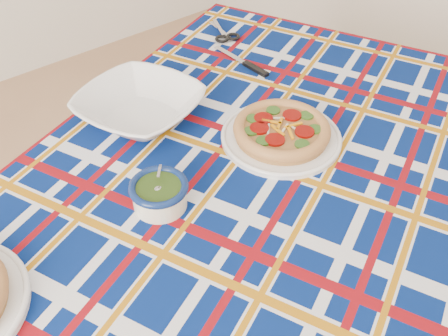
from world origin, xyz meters
TOP-DOWN VIEW (x-y plane):
  - dining_table at (0.50, 0.09)m, footprint 1.69×1.39m
  - tablecloth at (0.50, 0.09)m, footprint 1.73×1.43m
  - main_focaccia_plate at (0.66, 0.15)m, footprint 0.33×0.33m
  - pesto_bowl at (0.34, 0.15)m, footprint 0.14×0.14m
  - serving_bowl at (0.47, 0.41)m, footprint 0.34×0.34m
  - table_knife at (0.82, 0.50)m, footprint 0.02×0.22m
  - kitchen_scissors at (0.89, 0.64)m, footprint 0.13×0.19m

SIDE VIEW (x-z plane):
  - dining_table at x=0.50m, z-range 0.28..0.96m
  - tablecloth at x=0.50m, z-range 0.59..0.69m
  - table_knife at x=0.82m, z-range 0.69..0.70m
  - kitchen_scissors at x=0.89m, z-range 0.69..0.70m
  - main_focaccia_plate at x=0.66m, z-range 0.69..0.74m
  - serving_bowl at x=0.47m, z-range 0.69..0.75m
  - pesto_bowl at x=0.34m, z-range 0.69..0.75m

